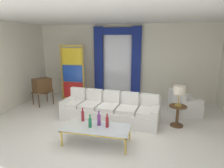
# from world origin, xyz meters

# --- Properties ---
(ground_plane) EXTENTS (16.00, 16.00, 0.00)m
(ground_plane) POSITION_xyz_m (0.00, 0.00, 0.00)
(ground_plane) COLOR white
(wall_rear) EXTENTS (8.00, 0.12, 3.00)m
(wall_rear) POSITION_xyz_m (0.00, 3.06, 1.50)
(wall_rear) COLOR silver
(wall_rear) RESTS_ON ground
(wall_left) EXTENTS (0.12, 7.00, 3.00)m
(wall_left) POSITION_xyz_m (-3.66, 0.60, 1.50)
(wall_left) COLOR silver
(wall_left) RESTS_ON ground
(ceiling_slab) EXTENTS (8.00, 7.60, 0.04)m
(ceiling_slab) POSITION_xyz_m (0.00, 0.80, 3.02)
(ceiling_slab) COLOR white
(curtained_window) EXTENTS (2.00, 0.17, 2.70)m
(curtained_window) POSITION_xyz_m (-0.25, 2.89, 1.74)
(curtained_window) COLOR white
(curtained_window) RESTS_ON ground
(couch_white_long) EXTENTS (2.99, 1.21, 0.86)m
(couch_white_long) POSITION_xyz_m (-0.00, 0.65, 0.31)
(couch_white_long) COLOR white
(couch_white_long) RESTS_ON ground
(coffee_table) EXTENTS (1.54, 0.71, 0.41)m
(coffee_table) POSITION_xyz_m (0.02, -0.80, 0.38)
(coffee_table) COLOR silver
(coffee_table) RESTS_ON ground
(bottle_blue_decanter) EXTENTS (0.07, 0.07, 0.31)m
(bottle_blue_decanter) POSITION_xyz_m (-0.12, -0.85, 0.53)
(bottle_blue_decanter) COLOR #196B3D
(bottle_blue_decanter) RESTS_ON coffee_table
(bottle_crystal_tall) EXTENTS (0.07, 0.07, 0.33)m
(bottle_crystal_tall) POSITION_xyz_m (0.26, -0.75, 0.54)
(bottle_crystal_tall) COLOR maroon
(bottle_crystal_tall) RESTS_ON coffee_table
(bottle_amber_squat) EXTENTS (0.07, 0.07, 0.35)m
(bottle_amber_squat) POSITION_xyz_m (-0.41, -0.55, 0.55)
(bottle_amber_squat) COLOR maroon
(bottle_amber_squat) RESTS_ON coffee_table
(bottle_ruby_flask) EXTENTS (0.08, 0.08, 0.36)m
(bottle_ruby_flask) POSITION_xyz_m (0.05, -0.70, 0.56)
(bottle_ruby_flask) COLOR #753384
(bottle_ruby_flask) RESTS_ON coffee_table
(vintage_tv) EXTENTS (0.74, 0.76, 1.35)m
(vintage_tv) POSITION_xyz_m (-2.79, 1.43, 0.73)
(vintage_tv) COLOR brown
(vintage_tv) RESTS_ON ground
(armchair_white) EXTENTS (1.06, 1.05, 0.80)m
(armchair_white) POSITION_xyz_m (2.22, 1.52, 0.29)
(armchair_white) COLOR white
(armchair_white) RESTS_ON ground
(stained_glass_divider) EXTENTS (0.95, 0.05, 2.20)m
(stained_glass_divider) POSITION_xyz_m (-1.87, 2.14, 1.06)
(stained_glass_divider) COLOR gold
(stained_glass_divider) RESTS_ON ground
(peacock_figurine) EXTENTS (0.44, 0.60, 0.50)m
(peacock_figurine) POSITION_xyz_m (-1.44, 1.73, 0.22)
(peacock_figurine) COLOR beige
(peacock_figurine) RESTS_ON ground
(round_side_table) EXTENTS (0.48, 0.48, 0.59)m
(round_side_table) POSITION_xyz_m (1.94, 0.60, 0.36)
(round_side_table) COLOR brown
(round_side_table) RESTS_ON ground
(table_lamp_brass) EXTENTS (0.32, 0.32, 0.57)m
(table_lamp_brass) POSITION_xyz_m (1.94, 0.60, 1.03)
(table_lamp_brass) COLOR #B29338
(table_lamp_brass) RESTS_ON round_side_table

